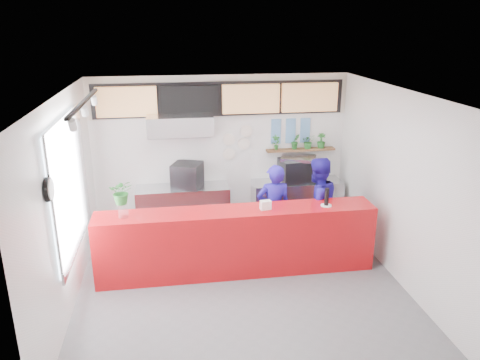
# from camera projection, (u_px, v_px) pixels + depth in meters

# --- Properties ---
(floor) EXTENTS (5.00, 5.00, 0.00)m
(floor) POSITION_uv_depth(u_px,v_px,m) (241.00, 284.00, 7.42)
(floor) COLOR slate
(floor) RESTS_ON ground
(ceiling) EXTENTS (5.00, 5.00, 0.00)m
(ceiling) POSITION_uv_depth(u_px,v_px,m) (241.00, 94.00, 6.46)
(ceiling) COLOR silver
(wall_back) EXTENTS (5.00, 0.00, 5.00)m
(wall_back) POSITION_uv_depth(u_px,v_px,m) (221.00, 152.00, 9.28)
(wall_back) COLOR white
(wall_back) RESTS_ON ground
(wall_left) EXTENTS (0.00, 5.00, 5.00)m
(wall_left) POSITION_uv_depth(u_px,v_px,m) (65.00, 205.00, 6.58)
(wall_left) COLOR white
(wall_left) RESTS_ON ground
(wall_right) EXTENTS (0.00, 5.00, 5.00)m
(wall_right) POSITION_uv_depth(u_px,v_px,m) (398.00, 187.00, 7.30)
(wall_right) COLOR white
(wall_right) RESTS_ON ground
(service_counter) EXTENTS (4.50, 0.60, 1.10)m
(service_counter) POSITION_uv_depth(u_px,v_px,m) (237.00, 241.00, 7.62)
(service_counter) COLOR #AE0C11
(service_counter) RESTS_ON ground
(cream_band) EXTENTS (5.00, 0.02, 0.80)m
(cream_band) POSITION_uv_depth(u_px,v_px,m) (220.00, 96.00, 8.92)
(cream_band) COLOR beige
(cream_band) RESTS_ON wall_back
(prep_bench) EXTENTS (1.80, 0.60, 0.90)m
(prep_bench) POSITION_uv_depth(u_px,v_px,m) (183.00, 208.00, 9.22)
(prep_bench) COLOR #B2B5BA
(prep_bench) RESTS_ON ground
(panini_oven) EXTENTS (0.67, 0.67, 0.47)m
(panini_oven) POSITION_uv_depth(u_px,v_px,m) (187.00, 175.00, 9.01)
(panini_oven) COLOR black
(panini_oven) RESTS_ON prep_bench
(extraction_hood) EXTENTS (1.20, 0.70, 0.35)m
(extraction_hood) POSITION_uv_depth(u_px,v_px,m) (180.00, 124.00, 8.63)
(extraction_hood) COLOR #B2B5BA
(extraction_hood) RESTS_ON ceiling
(hood_lip) EXTENTS (1.20, 0.69, 0.31)m
(hood_lip) POSITION_uv_depth(u_px,v_px,m) (180.00, 135.00, 8.69)
(hood_lip) COLOR #B2B5BA
(hood_lip) RESTS_ON ceiling
(right_bench) EXTENTS (1.80, 0.60, 0.90)m
(right_bench) POSITION_uv_depth(u_px,v_px,m) (296.00, 202.00, 9.55)
(right_bench) COLOR #B2B5BA
(right_bench) RESTS_ON ground
(espresso_machine) EXTENTS (0.76, 0.57, 0.46)m
(espresso_machine) POSITION_uv_depth(u_px,v_px,m) (298.00, 170.00, 9.33)
(espresso_machine) COLOR black
(espresso_machine) RESTS_ON right_bench
(espresso_tray) EXTENTS (0.80, 0.67, 0.06)m
(espresso_tray) POSITION_uv_depth(u_px,v_px,m) (299.00, 158.00, 9.25)
(espresso_tray) COLOR #B5B6BD
(espresso_tray) RESTS_ON espresso_machine
(herb_shelf) EXTENTS (1.40, 0.18, 0.04)m
(herb_shelf) POSITION_uv_depth(u_px,v_px,m) (301.00, 150.00, 9.42)
(herb_shelf) COLOR brown
(herb_shelf) RESTS_ON wall_back
(menu_board_far_left) EXTENTS (1.10, 0.10, 0.55)m
(menu_board_far_left) POSITION_uv_depth(u_px,v_px,m) (127.00, 102.00, 8.58)
(menu_board_far_left) COLOR tan
(menu_board_far_left) RESTS_ON wall_back
(menu_board_mid_left) EXTENTS (1.10, 0.10, 0.55)m
(menu_board_mid_left) POSITION_uv_depth(u_px,v_px,m) (190.00, 100.00, 8.74)
(menu_board_mid_left) COLOR black
(menu_board_mid_left) RESTS_ON wall_back
(menu_board_mid_right) EXTENTS (1.10, 0.10, 0.55)m
(menu_board_mid_right) POSITION_uv_depth(u_px,v_px,m) (251.00, 99.00, 8.91)
(menu_board_mid_right) COLOR tan
(menu_board_mid_right) RESTS_ON wall_back
(menu_board_far_right) EXTENTS (1.10, 0.10, 0.55)m
(menu_board_far_right) POSITION_uv_depth(u_px,v_px,m) (310.00, 97.00, 9.08)
(menu_board_far_right) COLOR tan
(menu_board_far_right) RESTS_ON wall_back
(soffit) EXTENTS (4.80, 0.04, 0.65)m
(soffit) POSITION_uv_depth(u_px,v_px,m) (221.00, 99.00, 8.90)
(soffit) COLOR black
(soffit) RESTS_ON wall_back
(window_pane) EXTENTS (0.04, 2.20, 1.90)m
(window_pane) POSITION_uv_depth(u_px,v_px,m) (70.00, 184.00, 6.80)
(window_pane) COLOR silver
(window_pane) RESTS_ON wall_left
(window_frame) EXTENTS (0.03, 2.30, 2.00)m
(window_frame) POSITION_uv_depth(u_px,v_px,m) (71.00, 184.00, 6.80)
(window_frame) COLOR #B2B5BA
(window_frame) RESTS_ON wall_left
(wall_clock_rim) EXTENTS (0.05, 0.30, 0.30)m
(wall_clock_rim) POSITION_uv_depth(u_px,v_px,m) (48.00, 189.00, 5.56)
(wall_clock_rim) COLOR black
(wall_clock_rim) RESTS_ON wall_left
(wall_clock_face) EXTENTS (0.02, 0.26, 0.26)m
(wall_clock_face) POSITION_uv_depth(u_px,v_px,m) (51.00, 189.00, 5.57)
(wall_clock_face) COLOR white
(wall_clock_face) RESTS_ON wall_left
(track_rail) EXTENTS (0.05, 2.40, 0.04)m
(track_rail) POSITION_uv_depth(u_px,v_px,m) (84.00, 102.00, 6.17)
(track_rail) COLOR black
(track_rail) RESTS_ON ceiling
(dec_plate_a) EXTENTS (0.24, 0.03, 0.24)m
(dec_plate_a) POSITION_uv_depth(u_px,v_px,m) (229.00, 139.00, 9.19)
(dec_plate_a) COLOR silver
(dec_plate_a) RESTS_ON wall_back
(dec_plate_b) EXTENTS (0.24, 0.03, 0.24)m
(dec_plate_b) POSITION_uv_depth(u_px,v_px,m) (244.00, 144.00, 9.27)
(dec_plate_b) COLOR silver
(dec_plate_b) RESTS_ON wall_back
(dec_plate_c) EXTENTS (0.24, 0.03, 0.24)m
(dec_plate_c) POSITION_uv_depth(u_px,v_px,m) (229.00, 154.00, 9.29)
(dec_plate_c) COLOR silver
(dec_plate_c) RESTS_ON wall_back
(dec_plate_d) EXTENTS (0.24, 0.03, 0.24)m
(dec_plate_d) POSITION_uv_depth(u_px,v_px,m) (246.00, 131.00, 9.19)
(dec_plate_d) COLOR silver
(dec_plate_d) RESTS_ON wall_back
(photo_frame_a) EXTENTS (0.20, 0.02, 0.25)m
(photo_frame_a) POSITION_uv_depth(u_px,v_px,m) (276.00, 125.00, 9.26)
(photo_frame_a) COLOR #598CBF
(photo_frame_a) RESTS_ON wall_back
(photo_frame_b) EXTENTS (0.20, 0.02, 0.25)m
(photo_frame_b) POSITION_uv_depth(u_px,v_px,m) (291.00, 125.00, 9.30)
(photo_frame_b) COLOR #598CBF
(photo_frame_b) RESTS_ON wall_back
(photo_frame_c) EXTENTS (0.20, 0.02, 0.25)m
(photo_frame_c) POSITION_uv_depth(u_px,v_px,m) (305.00, 124.00, 9.35)
(photo_frame_c) COLOR #598CBF
(photo_frame_c) RESTS_ON wall_back
(photo_frame_d) EXTENTS (0.20, 0.02, 0.25)m
(photo_frame_d) POSITION_uv_depth(u_px,v_px,m) (276.00, 137.00, 9.34)
(photo_frame_d) COLOR #598CBF
(photo_frame_d) RESTS_ON wall_back
(photo_frame_e) EXTENTS (0.20, 0.02, 0.25)m
(photo_frame_e) POSITION_uv_depth(u_px,v_px,m) (290.00, 137.00, 9.38)
(photo_frame_e) COLOR #598CBF
(photo_frame_e) RESTS_ON wall_back
(photo_frame_f) EXTENTS (0.20, 0.02, 0.25)m
(photo_frame_f) POSITION_uv_depth(u_px,v_px,m) (305.00, 136.00, 9.43)
(photo_frame_f) COLOR #598CBF
(photo_frame_f) RESTS_ON wall_back
(staff_center) EXTENTS (0.61, 0.41, 1.65)m
(staff_center) POSITION_uv_depth(u_px,v_px,m) (274.00, 210.00, 8.16)
(staff_center) COLOR #1F148E
(staff_center) RESTS_ON ground
(staff_right) EXTENTS (1.04, 0.93, 1.76)m
(staff_right) POSITION_uv_depth(u_px,v_px,m) (316.00, 206.00, 8.20)
(staff_right) COLOR #1F148E
(staff_right) RESTS_ON ground
(herb_a) EXTENTS (0.17, 0.12, 0.30)m
(herb_a) POSITION_uv_depth(u_px,v_px,m) (276.00, 142.00, 9.29)
(herb_a) COLOR #246725
(herb_a) RESTS_ON herb_shelf
(herb_b) EXTENTS (0.19, 0.17, 0.31)m
(herb_b) POSITION_uv_depth(u_px,v_px,m) (295.00, 141.00, 9.34)
(herb_b) COLOR #246725
(herb_b) RESTS_ON herb_shelf
(herb_c) EXTENTS (0.28, 0.25, 0.29)m
(herb_c) POSITION_uv_depth(u_px,v_px,m) (308.00, 141.00, 9.39)
(herb_c) COLOR #246725
(herb_c) RESTS_ON herb_shelf
(herb_d) EXTENTS (0.21, 0.21, 0.30)m
(herb_d) POSITION_uv_depth(u_px,v_px,m) (321.00, 141.00, 9.42)
(herb_d) COLOR #246725
(herb_d) RESTS_ON herb_shelf
(glass_vase) EXTENTS (0.19, 0.19, 0.19)m
(glass_vase) POSITION_uv_depth(u_px,v_px,m) (123.00, 211.00, 7.14)
(glass_vase) COLOR silver
(glass_vase) RESTS_ON service_counter
(basil_vase) EXTENTS (0.36, 0.31, 0.39)m
(basil_vase) POSITION_uv_depth(u_px,v_px,m) (122.00, 192.00, 7.04)
(basil_vase) COLOR #246725
(basil_vase) RESTS_ON glass_vase
(napkin_holder) EXTENTS (0.18, 0.13, 0.15)m
(napkin_holder) POSITION_uv_depth(u_px,v_px,m) (266.00, 205.00, 7.45)
(napkin_holder) COLOR white
(napkin_holder) RESTS_ON service_counter
(white_plate) EXTENTS (0.20, 0.20, 0.01)m
(white_plate) POSITION_uv_depth(u_px,v_px,m) (326.00, 205.00, 7.61)
(white_plate) COLOR white
(white_plate) RESTS_ON service_counter
(pepper_mill) EXTENTS (0.09, 0.09, 0.29)m
(pepper_mill) POSITION_uv_depth(u_px,v_px,m) (327.00, 197.00, 7.56)
(pepper_mill) COLOR black
(pepper_mill) RESTS_ON white_plate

